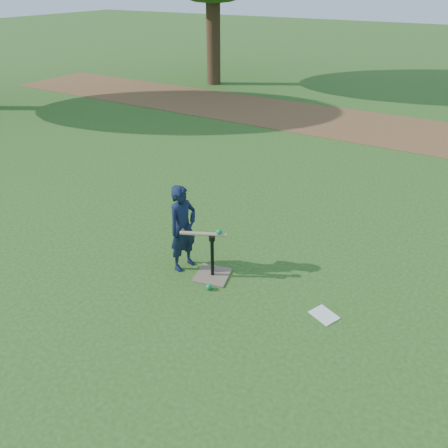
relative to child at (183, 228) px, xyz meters
The scene contains 7 objects.
ground 0.67m from the child, 75.57° to the left, with size 80.00×80.00×0.00m, color #285116.
dirt_strip 7.81m from the child, 89.46° to the left, with size 24.00×3.00×0.01m, color brown.
child is the anchor object (origin of this frame).
wiffle_ball_ground 0.84m from the child, 25.54° to the right, with size 0.08×0.08×0.08m, color #0C8C4A.
clipboard 2.09m from the child, ahead, with size 0.30×0.23×0.01m, color white.
batting_tee 0.67m from the child, ahead, with size 0.52×0.52×0.61m.
swing_action 0.34m from the child, ahead, with size 0.62×0.30×0.11m.
Camera 1 is at (2.92, -4.27, 3.48)m, focal length 35.00 mm.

